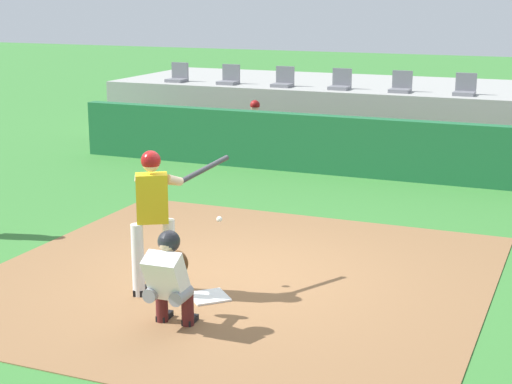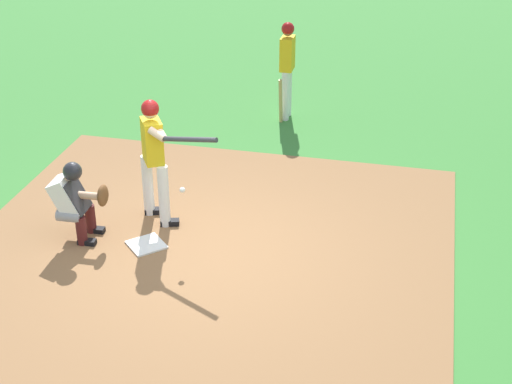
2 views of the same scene
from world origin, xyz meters
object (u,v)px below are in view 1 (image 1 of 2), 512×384
(catcher_crouched, at_px, (170,275))
(stadium_seat_5, at_px, (465,89))
(batter_at_plate, at_px, (155,212))
(stadium_seat_1, at_px, (229,79))
(stadium_seat_2, at_px, (283,81))
(dugout_player_0, at_px, (253,129))
(stadium_seat_4, at_px, (401,86))
(home_plate, at_px, (209,297))
(stadium_seat_0, at_px, (178,76))
(stadium_seat_3, at_px, (340,83))

(catcher_crouched, height_order, stadium_seat_5, stadium_seat_5)
(batter_at_plate, bearing_deg, catcher_crouched, -52.64)
(catcher_crouched, bearing_deg, stadium_seat_1, 111.22)
(batter_at_plate, distance_m, stadium_seat_2, 10.49)
(stadium_seat_2, bearing_deg, dugout_player_0, -88.65)
(stadium_seat_2, bearing_deg, stadium_seat_4, 0.00)
(stadium_seat_1, distance_m, stadium_seat_5, 5.78)
(home_plate, height_order, batter_at_plate, batter_at_plate)
(catcher_crouched, height_order, dugout_player_0, dugout_player_0)
(batter_at_plate, height_order, catcher_crouched, batter_at_plate)
(stadium_seat_0, height_order, stadium_seat_3, same)
(batter_at_plate, height_order, stadium_seat_2, stadium_seat_2)
(stadium_seat_2, bearing_deg, home_plate, -74.16)
(stadium_seat_4, xyz_separation_m, stadium_seat_5, (1.44, 0.00, 0.00))
(home_plate, bearing_deg, stadium_seat_4, 90.00)
(catcher_crouched, bearing_deg, batter_at_plate, 127.36)
(dugout_player_0, xyz_separation_m, stadium_seat_4, (2.84, 2.03, 0.86))
(stadium_seat_3, distance_m, stadium_seat_4, 1.44)
(stadium_seat_1, bearing_deg, stadium_seat_0, 180.00)
(stadium_seat_5, bearing_deg, home_plate, -98.08)
(stadium_seat_3, relative_size, stadium_seat_5, 1.00)
(catcher_crouched, bearing_deg, stadium_seat_5, 82.52)
(dugout_player_0, bearing_deg, home_plate, -70.77)
(home_plate, distance_m, catcher_crouched, 1.11)
(batter_at_plate, relative_size, stadium_seat_1, 3.76)
(stadium_seat_5, bearing_deg, catcher_crouched, -97.48)
(catcher_crouched, distance_m, stadium_seat_5, 11.25)
(dugout_player_0, distance_m, stadium_seat_2, 2.21)
(home_plate, bearing_deg, stadium_seat_0, 119.58)
(stadium_seat_2, distance_m, stadium_seat_3, 1.44)
(catcher_crouched, xyz_separation_m, stadium_seat_0, (-5.76, 11.12, 0.93))
(stadium_seat_0, bearing_deg, catcher_crouched, -62.61)
(home_plate, height_order, stadium_seat_0, stadium_seat_0)
(batter_at_plate, relative_size, catcher_crouched, 0.99)
(dugout_player_0, bearing_deg, batter_at_plate, -75.29)
(dugout_player_0, bearing_deg, stadium_seat_4, 35.61)
(stadium_seat_3, xyz_separation_m, stadium_seat_4, (1.44, 0.00, 0.00))
(stadium_seat_3, bearing_deg, dugout_player_0, -124.46)
(stadium_seat_2, xyz_separation_m, stadium_seat_5, (4.33, 0.00, 0.00))
(batter_at_plate, xyz_separation_m, stadium_seat_2, (-2.20, 10.24, 0.50))
(batter_at_plate, xyz_separation_m, stadium_seat_3, (-0.76, 10.24, 0.50))
(stadium_seat_4, bearing_deg, home_plate, -90.00)
(dugout_player_0, height_order, stadium_seat_3, stadium_seat_3)
(home_plate, height_order, catcher_crouched, catcher_crouched)
(batter_at_plate, bearing_deg, home_plate, 5.45)
(stadium_seat_5, bearing_deg, batter_at_plate, -101.74)
(dugout_player_0, bearing_deg, stadium_seat_0, 145.29)
(batter_at_plate, bearing_deg, stadium_seat_4, 86.17)
(stadium_seat_0, relative_size, stadium_seat_4, 1.00)
(catcher_crouched, bearing_deg, dugout_player_0, 107.27)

